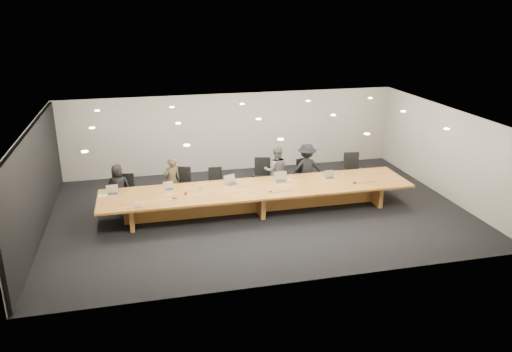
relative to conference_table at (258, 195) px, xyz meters
The scene contains 29 objects.
ground 0.52m from the conference_table, ahead, with size 12.00×12.00×0.00m, color black.
back_wall 4.10m from the conference_table, 90.00° to the left, with size 12.00×0.02×2.80m, color beige.
left_wall_panel 6.00m from the conference_table, behind, with size 0.08×7.84×2.74m, color black.
conference_table is the anchor object (origin of this frame).
chair_far_left 3.96m from the conference_table, 160.71° to the left, with size 0.51×0.51×0.99m, color black, non-canonical shape.
chair_left 2.41m from the conference_table, 149.78° to the left, with size 0.56×0.56×1.11m, color black, non-canonical shape.
chair_mid_left 1.64m from the conference_table, 129.39° to the left, with size 0.51×0.51×1.00m, color black, non-canonical shape.
chair_mid_right 1.35m from the conference_table, 70.84° to the left, with size 0.61×0.61×1.20m, color black, non-canonical shape.
chair_right 2.26m from the conference_table, 34.14° to the left, with size 0.55×0.55×1.08m, color black, non-canonical shape.
chair_far_right 3.65m from the conference_table, 19.10° to the left, with size 0.60×0.60×1.19m, color black, non-canonical shape.
person_a 4.13m from the conference_table, 163.48° to the left, with size 0.67×0.43×1.37m, color black.
person_b 2.67m from the conference_table, 153.37° to the left, with size 0.53×0.35×1.45m, color #332B1B.
person_c 1.52m from the conference_table, 54.31° to the left, with size 0.77×0.60×1.59m, color #515153.
person_d 2.23m from the conference_table, 32.50° to the left, with size 1.04×0.60×1.61m, color black.
laptop_a 4.12m from the conference_table, behind, with size 0.32×0.24×0.25m, color #B9A78D, non-canonical shape.
laptop_b 2.58m from the conference_table, behind, with size 0.29×0.21×0.23m, color #C8B499, non-canonical shape.
laptop_c 0.89m from the conference_table, 150.56° to the left, with size 0.37×0.27×0.29m, color tan, non-canonical shape.
laptop_d 0.92m from the conference_table, 21.55° to the left, with size 0.37×0.27×0.29m, color tan, non-canonical shape.
laptop_e 2.35m from the conference_table, ahead, with size 0.29×0.21×0.23m, color tan, non-canonical shape.
water_bottle 1.72m from the conference_table, behind, with size 0.07×0.07×0.22m, color silver.
amber_mug 2.13m from the conference_table, behind, with size 0.07×0.07×0.09m, color brown.
paper_cup_near 1.07m from the conference_table, 11.71° to the left, with size 0.07×0.07×0.09m, color silver.
paper_cup_far 2.83m from the conference_table, ahead, with size 0.07×0.07×0.08m, color silver.
notepad 4.37m from the conference_table, behind, with size 0.23×0.19×0.01m, color white.
lime_gadget 4.38m from the conference_table, behind, with size 0.14×0.08×0.02m, color green.
av_box 3.47m from the conference_table, 168.67° to the right, with size 0.19×0.14×0.03m, color #AFAFB4.
mic_left 2.47m from the conference_table, behind, with size 0.12×0.12×0.03m, color black.
mic_center 0.54m from the conference_table, 58.91° to the right, with size 0.11×0.11×0.03m, color black.
mic_right 2.89m from the conference_table, ahead, with size 0.13×0.13×0.03m, color black.
Camera 1 is at (-3.19, -13.11, 5.83)m, focal length 35.00 mm.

